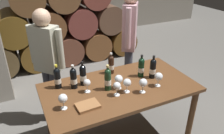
{
  "coord_description": "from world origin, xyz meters",
  "views": [
    {
      "loc": [
        -0.97,
        -1.86,
        2.08
      ],
      "look_at": [
        0.0,
        0.2,
        0.91
      ],
      "focal_mm": 35.41,
      "sensor_mm": 36.0,
      "label": 1
    }
  ],
  "objects": [
    {
      "name": "wine_bottle_4",
      "position": [
        0.44,
        0.01,
        0.88
      ],
      "size": [
        0.07,
        0.07,
        0.29
      ],
      "color": "black",
      "rests_on": "dining_table"
    },
    {
      "name": "dining_table",
      "position": [
        0.0,
        0.0,
        0.67
      ],
      "size": [
        1.7,
        0.9,
        0.76
      ],
      "color": "brown",
      "rests_on": "ground_plane"
    },
    {
      "name": "wine_bottle_6",
      "position": [
        -0.47,
        0.19,
        0.88
      ],
      "size": [
        0.07,
        0.07,
        0.28
      ],
      "color": "black",
      "rests_on": "dining_table"
    },
    {
      "name": "wine_glass_3",
      "position": [
        -0.11,
        -0.14,
        0.87
      ],
      "size": [
        0.08,
        0.08,
        0.15
      ],
      "color": "white",
      "rests_on": "dining_table"
    },
    {
      "name": "wine_bottle_2",
      "position": [
        -0.62,
        0.27,
        0.88
      ],
      "size": [
        0.07,
        0.07,
        0.28
      ],
      "color": "black",
      "rests_on": "dining_table"
    },
    {
      "name": "taster_seated_left",
      "position": [
        -0.64,
        0.72,
        0.92
      ],
      "size": [
        0.35,
        0.39,
        1.54
      ],
      "color": "#383842",
      "rests_on": "ground_plane"
    },
    {
      "name": "sommelier_presenting",
      "position": [
        0.54,
        0.75,
        1.04
      ],
      "size": [
        0.33,
        0.42,
        1.72
      ],
      "color": "#383842",
      "rests_on": "ground_plane"
    },
    {
      "name": "barrel_stack",
      "position": [
        0.0,
        2.6,
        0.75
      ],
      "size": [
        3.12,
        0.9,
        1.69
      ],
      "color": "brown",
      "rests_on": "ground_plane"
    },
    {
      "name": "wine_bottle_5",
      "position": [
        -0.35,
        0.21,
        0.88
      ],
      "size": [
        0.07,
        0.07,
        0.29
      ],
      "color": "black",
      "rests_on": "dining_table"
    },
    {
      "name": "wine_glass_5",
      "position": [
        -0.03,
        -0.03,
        0.87
      ],
      "size": [
        0.09,
        0.09,
        0.16
      ],
      "color": "white",
      "rests_on": "dining_table"
    },
    {
      "name": "wine_glass_1",
      "position": [
        -0.66,
        -0.13,
        0.87
      ],
      "size": [
        0.09,
        0.09,
        0.16
      ],
      "color": "white",
      "rests_on": "dining_table"
    },
    {
      "name": "wine_bottle_0",
      "position": [
        -0.14,
        0.0,
        0.89
      ],
      "size": [
        0.07,
        0.07,
        0.3
      ],
      "color": "#19381E",
      "rests_on": "dining_table"
    },
    {
      "name": "wine_bottle_1",
      "position": [
        0.05,
        0.32,
        0.88
      ],
      "size": [
        0.07,
        0.07,
        0.27
      ],
      "color": "black",
      "rests_on": "dining_table"
    },
    {
      "name": "wine_glass_4",
      "position": [
        0.02,
        -0.13,
        0.87
      ],
      "size": [
        0.09,
        0.09,
        0.16
      ],
      "color": "white",
      "rests_on": "dining_table"
    },
    {
      "name": "wine_glass_2",
      "position": [
        0.17,
        -0.21,
        0.87
      ],
      "size": [
        0.09,
        0.09,
        0.16
      ],
      "color": "white",
      "rests_on": "dining_table"
    },
    {
      "name": "wine_glass_6",
      "position": [
        0.39,
        -0.17,
        0.88
      ],
      "size": [
        0.09,
        0.09,
        0.16
      ],
      "color": "white",
      "rests_on": "dining_table"
    },
    {
      "name": "wine_glass_0",
      "position": [
        -0.36,
        0.05,
        0.87
      ],
      "size": [
        0.08,
        0.08,
        0.15
      ],
      "color": "white",
      "rests_on": "dining_table"
    },
    {
      "name": "wine_bottle_3",
      "position": [
        0.34,
        0.1,
        0.88
      ],
      "size": [
        0.07,
        0.07,
        0.28
      ],
      "color": "black",
      "rests_on": "dining_table"
    },
    {
      "name": "tasting_notebook",
      "position": [
        -0.45,
        -0.2,
        0.77
      ],
      "size": [
        0.23,
        0.17,
        0.03
      ],
      "primitive_type": "cube",
      "rotation": [
        0.0,
        0.0,
        0.05
      ],
      "color": "#936038",
      "rests_on": "dining_table"
    }
  ]
}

